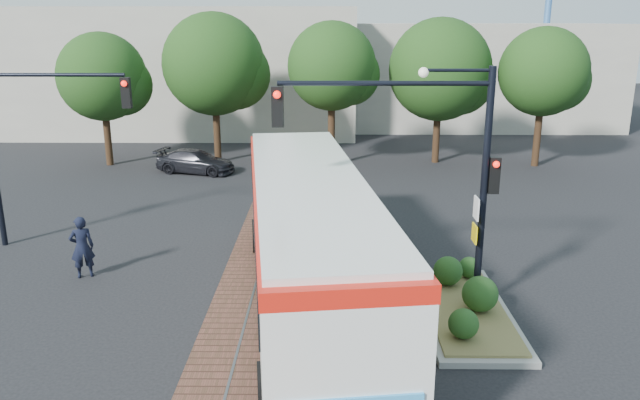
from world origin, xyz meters
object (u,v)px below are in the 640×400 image
Objects in this scene: traffic_island at (465,301)px; officer at (82,247)px; signal_pole_main at (435,153)px; parked_car at (195,161)px; signal_pole_left at (24,130)px; city_bus at (309,235)px.

traffic_island is 2.81× the size of officer.
parked_car is at bearing 120.89° from signal_pole_main.
officer is at bearing -46.22° from signal_pole_left.
traffic_island is at bearing -5.36° from signal_pole_main.
officer is at bearing 168.18° from traffic_island.
city_bus is 4.34m from traffic_island.
officer is at bearing 157.93° from city_bus.
signal_pole_left is at bearing 159.64° from traffic_island.
signal_pole_left is (-12.23, 4.80, -0.29)m from signal_pole_main.
traffic_island is 0.87× the size of signal_pole_left.
officer reaches higher than traffic_island.
officer reaches higher than parked_car.
officer is (2.56, -2.67, -2.94)m from signal_pole_left.
city_bus is at bearing 172.98° from signal_pole_main.
signal_pole_main is 3.24× the size of officer.
city_bus is 2.56× the size of traffic_island.
city_bus is at bearing 140.52° from officer.
signal_pole_main is at bearing -134.25° from parked_car.
signal_pole_main reaches higher than traffic_island.
parked_car is (-9.04, 15.12, -3.59)m from signal_pole_main.
signal_pole_main is 13.14m from signal_pole_left.
city_bus is at bearing -25.75° from signal_pole_left.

